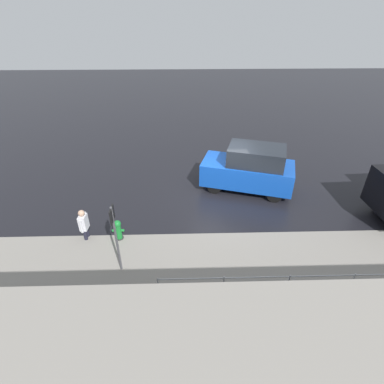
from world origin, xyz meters
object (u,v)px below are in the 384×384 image
object	(u,v)px
moving_hatchback	(249,169)
pedestrian	(84,223)
fire_hydrant	(118,230)
sign_post	(115,231)

from	to	relation	value
moving_hatchback	pedestrian	bearing A→B (deg)	26.84
fire_hydrant	pedestrian	distance (m)	1.19
moving_hatchback	fire_hydrant	bearing A→B (deg)	32.25
moving_hatchback	pedestrian	world-z (taller)	moving_hatchback
moving_hatchback	pedestrian	distance (m)	7.11
fire_hydrant	sign_post	xyz separation A→B (m)	(-0.32, 1.47, 1.18)
fire_hydrant	pedestrian	size ratio (longest dim) A/B	0.66
pedestrian	sign_post	bearing A→B (deg)	134.10
moving_hatchback	sign_post	distance (m)	6.81
pedestrian	sign_post	world-z (taller)	sign_post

